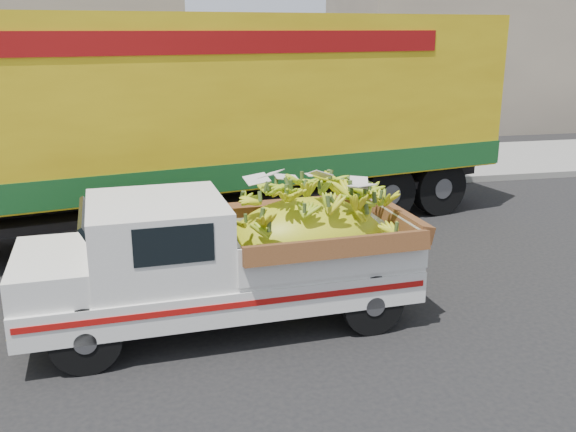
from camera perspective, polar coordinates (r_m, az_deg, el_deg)
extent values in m
plane|color=black|center=(8.22, -9.78, -9.58)|extent=(100.00, 100.00, 0.00)
cube|color=gray|center=(14.25, -11.15, 1.89)|extent=(60.00, 0.25, 0.15)
cube|color=gray|center=(16.30, -11.37, 3.67)|extent=(60.00, 4.00, 0.14)
cube|color=gray|center=(26.89, 20.16, 14.21)|extent=(14.00, 6.00, 6.00)
cylinder|color=black|center=(7.28, -17.57, -10.39)|extent=(0.77, 0.27, 0.76)
cylinder|color=black|center=(8.62, -17.47, -6.11)|extent=(0.77, 0.27, 0.76)
cylinder|color=black|center=(7.85, 7.46, -7.69)|extent=(0.77, 0.27, 0.76)
cylinder|color=black|center=(9.11, 3.78, -4.13)|extent=(0.77, 0.27, 0.76)
cube|color=silver|center=(7.97, -6.00, -5.91)|extent=(4.81, 2.02, 0.39)
cube|color=#A50F0C|center=(7.17, -4.75, -7.93)|extent=(4.60, 0.32, 0.07)
cube|color=silver|center=(7.98, -22.70, -7.96)|extent=(0.21, 1.67, 0.14)
cube|color=silver|center=(7.76, -20.27, -4.53)|extent=(0.96, 1.65, 0.36)
cube|color=silver|center=(7.66, -11.49, -1.93)|extent=(1.66, 1.74, 0.90)
cube|color=black|center=(6.84, -10.11, -2.59)|extent=(0.85, 0.07, 0.42)
cube|color=silver|center=(8.09, 2.30, -2.07)|extent=(2.41, 1.86, 0.51)
ellipsoid|color=yellow|center=(8.09, 1.62, -2.84)|extent=(2.17, 1.50, 1.28)
cylinder|color=black|center=(13.00, 13.24, 2.52)|extent=(1.14, 0.54, 1.10)
cylinder|color=black|center=(14.59, 8.49, 4.27)|extent=(1.14, 0.54, 1.10)
cylinder|color=black|center=(12.32, 8.78, 2.01)|extent=(1.14, 0.54, 1.10)
cylinder|color=black|center=(13.98, 4.34, 3.88)|extent=(1.14, 0.54, 1.10)
cube|color=black|center=(11.73, -8.45, 2.46)|extent=(11.95, 3.46, 0.36)
cube|color=yellow|center=(11.45, -8.79, 10.25)|extent=(12.02, 4.88, 2.84)
cube|color=#164F1F|center=(11.63, -8.54, 4.52)|extent=(12.09, 4.91, 0.45)
cube|color=maroon|center=(10.19, -7.02, 15.05)|extent=(8.22, 1.76, 0.35)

